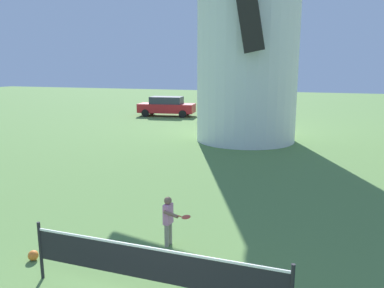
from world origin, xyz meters
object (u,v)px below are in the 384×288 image
(parked_car_red, at_px, (167,106))
(tennis_net, at_px, (151,265))
(player_far, at_px, (169,218))
(parked_car_silver, at_px, (238,109))
(stray_ball, at_px, (33,255))
(windmill, at_px, (249,9))

(parked_car_red, bearing_deg, tennis_net, -67.39)
(parked_car_red, bearing_deg, player_far, -66.67)
(parked_car_silver, bearing_deg, player_far, -81.33)
(player_far, bearing_deg, stray_ball, -146.98)
(tennis_net, distance_m, parked_car_red, 24.74)
(stray_ball, relative_size, parked_car_red, 0.04)
(windmill, relative_size, stray_ball, 69.13)
(tennis_net, xyz_separation_m, player_far, (-0.53, 2.00, -0.05))
(windmill, bearing_deg, stray_ball, -95.60)
(tennis_net, bearing_deg, windmill, 95.71)
(windmill, relative_size, tennis_net, 3.18)
(windmill, xyz_separation_m, tennis_net, (1.47, -14.73, -6.04))
(windmill, xyz_separation_m, stray_ball, (-1.40, -14.26, -6.62))
(parked_car_red, bearing_deg, windmill, -45.23)
(player_far, distance_m, parked_car_red, 22.69)
(tennis_net, bearing_deg, player_far, 104.74)
(stray_ball, xyz_separation_m, parked_car_red, (-6.64, 22.36, 0.71))
(windmill, height_order, tennis_net, windmill)
(player_far, bearing_deg, windmill, 94.25)
(tennis_net, relative_size, player_far, 4.07)
(stray_ball, bearing_deg, windmill, 84.40)
(parked_car_silver, bearing_deg, windmill, -74.42)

